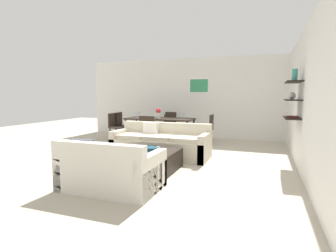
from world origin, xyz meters
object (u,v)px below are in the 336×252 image
coffee_table (146,160)px  wine_glass_right_far (184,115)px  dining_chair_head (169,123)px  dining_chair_right_far (208,127)px  sofa_beige (161,144)px  dining_chair_left_far (122,124)px  centerpiece_vase (158,112)px  dining_chair_foot (149,129)px  wine_glass_head (164,113)px  decorative_bowl (150,149)px  candle_jar (158,149)px  dining_table (160,120)px  dining_chair_left_near (115,125)px  wine_glass_left_far (139,114)px  wine_glass_foot (155,116)px  loveseat_white (110,171)px  wine_glass_left_near (136,114)px

coffee_table → wine_glass_right_far: size_ratio=7.91×
dining_chair_head → dining_chair_right_far: same height
sofa_beige → wine_glass_right_far: bearing=90.2°
dining_chair_left_far → centerpiece_vase: 1.45m
sofa_beige → dining_chair_foot: dining_chair_foot is taller
dining_chair_right_far → wine_glass_head: bearing=173.2°
sofa_beige → decorative_bowl: sofa_beige is taller
candle_jar → dining_table: 3.09m
decorative_bowl → dining_chair_head: dining_chair_head is taller
dining_chair_left_near → candle_jar: bearing=-46.1°
dining_chair_right_far → wine_glass_left_far: wine_glass_left_far is taller
coffee_table → centerpiece_vase: size_ratio=3.96×
dining_chair_foot → wine_glass_foot: 0.58m
wine_glass_foot → wine_glass_right_far: bearing=31.9°
wine_glass_foot → dining_chair_right_far: bearing=20.9°
coffee_table → dining_table: dining_table is taller
decorative_bowl → loveseat_white: bearing=-96.5°
wine_glass_head → wine_glass_left_far: (-0.75, -0.26, -0.01)m
candle_jar → centerpiece_vase: bearing=112.2°
dining_chair_right_far → wine_glass_left_near: 2.25m
dining_chair_right_far → dining_chair_head: bearing=156.2°
dining_chair_left_near → wine_glass_left_near: (0.70, 0.09, 0.36)m
loveseat_white → dining_chair_head: size_ratio=1.67×
sofa_beige → dining_chair_right_far: bearing=70.8°
coffee_table → dining_chair_head: bearing=103.4°
sofa_beige → wine_glass_left_near: 2.33m
sofa_beige → coffee_table: size_ratio=1.89×
sofa_beige → dining_chair_head: bearing=106.1°
candle_jar → dining_chair_left_near: (-2.57, 2.67, 0.09)m
dining_table → wine_glass_head: size_ratio=12.68×
wine_glass_head → dining_chair_head: bearing=90.0°
loveseat_white → coffee_table: (0.05, 1.20, -0.10)m
candle_jar → dining_chair_head: (-1.12, 3.69, 0.09)m
dining_chair_left_far → decorative_bowl: bearing=-52.0°
candle_jar → dining_chair_foot: dining_chair_foot is taller
wine_glass_left_near → wine_glass_foot: wine_glass_left_near is taller
dining_chair_left_near → wine_glass_left_near: size_ratio=5.15×
decorative_bowl → wine_glass_head: size_ratio=1.95×
dining_table → dining_chair_head: bearing=90.0°
loveseat_white → decorative_bowl: bearing=83.5°
dining_chair_left_near → wine_glass_left_near: bearing=7.0°
wine_glass_left_near → sofa_beige: bearing=-48.3°
wine_glass_foot → centerpiece_vase: size_ratio=0.47×
wine_glass_head → wine_glass_left_near: bearing=-148.1°
dining_chair_right_far → sofa_beige: bearing=-109.2°
wine_glass_left_far → wine_glass_foot: 0.88m
dining_chair_foot → centerpiece_vase: 0.97m
dining_table → loveseat_white: bearing=-78.4°
wine_glass_right_far → wine_glass_foot: (-0.75, -0.47, -0.00)m
loveseat_white → wine_glass_left_near: size_ratio=8.61×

